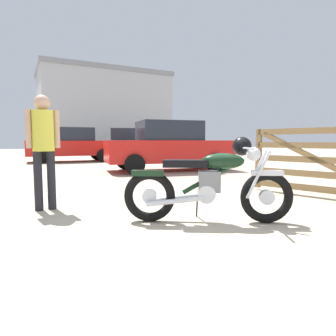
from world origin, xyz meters
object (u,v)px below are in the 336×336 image
(vintage_motorcycle, at_px, (212,183))
(silver_sedan_mid, at_px, (169,146))
(bystander, at_px, (43,140))
(red_hatchback_near, at_px, (72,145))
(pale_sedan_back, at_px, (138,142))

(vintage_motorcycle, xyz_separation_m, silver_sedan_mid, (1.91, 6.19, 0.34))
(vintage_motorcycle, relative_size, silver_sedan_mid, 0.45)
(bystander, xyz_separation_m, red_hatchback_near, (1.11, 10.79, -0.18))
(bystander, height_order, red_hatchback_near, red_hatchback_near)
(red_hatchback_near, distance_m, pale_sedan_back, 4.06)
(red_hatchback_near, height_order, silver_sedan_mid, same)
(vintage_motorcycle, distance_m, bystander, 2.48)
(vintage_motorcycle, distance_m, red_hatchback_near, 12.28)
(vintage_motorcycle, height_order, silver_sedan_mid, silver_sedan_mid)
(silver_sedan_mid, bearing_deg, vintage_motorcycle, 76.97)
(red_hatchback_near, height_order, pale_sedan_back, pale_sedan_back)
(bystander, distance_m, pale_sedan_back, 13.19)
(vintage_motorcycle, bearing_deg, silver_sedan_mid, 97.29)
(vintage_motorcycle, relative_size, red_hatchback_near, 0.45)
(bystander, xyz_separation_m, pale_sedan_back, (4.90, 12.25, -0.08))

